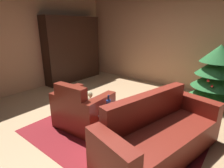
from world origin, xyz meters
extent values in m
plane|color=tan|center=(0.00, 0.00, 0.00)|extent=(7.55, 7.55, 0.00)
cube|color=tan|center=(0.00, 2.68, 1.35)|extent=(6.41, 0.06, 2.71)
cube|color=tan|center=(-3.18, 0.00, 1.35)|extent=(0.06, 5.42, 2.71)
cube|color=maroon|center=(0.05, -0.35, 0.00)|extent=(2.76, 2.15, 0.01)
cube|color=black|center=(-2.75, 1.31, 1.01)|extent=(0.03, 2.00, 2.02)
cube|color=black|center=(-2.93, 2.30, 1.01)|extent=(0.39, 0.03, 2.02)
cube|color=black|center=(-2.93, 0.32, 1.01)|extent=(0.39, 0.03, 2.02)
cube|color=black|center=(-2.93, 1.31, 0.01)|extent=(0.36, 1.95, 0.03)
cube|color=black|center=(-2.93, 1.31, 0.34)|extent=(0.36, 1.95, 0.03)
cube|color=black|center=(-2.93, 1.31, 0.68)|extent=(0.36, 1.95, 0.02)
cube|color=black|center=(-2.93, 1.31, 1.01)|extent=(0.36, 1.95, 0.02)
cube|color=black|center=(-2.93, 1.31, 1.34)|extent=(0.36, 1.95, 0.02)
cube|color=black|center=(-2.93, 1.31, 1.67)|extent=(0.36, 1.95, 0.02)
cube|color=black|center=(-2.93, 1.31, 2.01)|extent=(0.36, 1.95, 0.03)
cube|color=black|center=(-3.08, 1.31, 0.62)|extent=(0.05, 0.85, 0.53)
cube|color=black|center=(-3.06, 1.31, 0.62)|extent=(0.03, 0.88, 0.56)
cube|color=orange|center=(-3.00, 2.24, 0.12)|extent=(0.23, 0.03, 0.19)
cube|color=gold|center=(-2.99, 2.19, 0.12)|extent=(0.26, 0.05, 0.18)
cube|color=#1B568E|center=(-3.02, 2.15, 0.12)|extent=(0.20, 0.04, 0.19)
cube|color=#3D3C1F|center=(-2.98, 2.11, 0.15)|extent=(0.28, 0.03, 0.24)
cube|color=#ABAD8A|center=(-2.98, 2.06, 0.13)|extent=(0.27, 0.04, 0.21)
cube|color=red|center=(-3.01, 2.02, 0.14)|extent=(0.21, 0.03, 0.23)
cube|color=gold|center=(-3.03, 1.97, 0.14)|extent=(0.18, 0.05, 0.24)
cube|color=#117292|center=(-3.00, 2.26, 1.14)|extent=(0.24, 0.03, 0.24)
cube|color=orange|center=(-2.98, 2.22, 1.12)|extent=(0.27, 0.03, 0.20)
cube|color=#147998|center=(-3.03, 2.17, 1.15)|extent=(0.18, 0.05, 0.25)
cube|color=#853F94|center=(-2.99, 2.12, 1.14)|extent=(0.25, 0.03, 0.24)
cube|color=#3F3A30|center=(-3.03, 2.09, 1.12)|extent=(0.18, 0.04, 0.19)
cube|color=navy|center=(-3.02, 2.05, 1.15)|extent=(0.19, 0.04, 0.26)
cube|color=gold|center=(-2.99, 2.22, 1.48)|extent=(0.26, 0.04, 0.25)
cube|color=orange|center=(-3.03, 2.17, 1.48)|extent=(0.18, 0.05, 0.25)
cube|color=#B1AE8A|center=(-2.97, 2.12, 1.48)|extent=(0.29, 0.05, 0.25)
cube|color=#3E261C|center=(-2.99, 2.07, 1.44)|extent=(0.26, 0.04, 0.18)
cube|color=red|center=(-2.98, 2.03, 1.47)|extent=(0.28, 0.04, 0.23)
cube|color=#0B6B90|center=(-3.01, 2.25, 1.78)|extent=(0.22, 0.05, 0.19)
cube|color=orange|center=(-3.03, 2.20, 1.82)|extent=(0.18, 0.04, 0.26)
cube|color=gold|center=(-3.01, 2.16, 1.81)|extent=(0.22, 0.03, 0.25)
cube|color=#BEB48D|center=(-3.01, 2.11, 1.79)|extent=(0.21, 0.04, 0.20)
cube|color=orange|center=(-2.98, 2.07, 1.82)|extent=(0.26, 0.03, 0.27)
cube|color=gold|center=(-3.02, 2.03, 1.77)|extent=(0.19, 0.04, 0.18)
cube|color=purple|center=(-3.02, 1.99, 1.81)|extent=(0.20, 0.03, 0.24)
cube|color=#32883E|center=(-2.97, 1.95, 1.77)|extent=(0.29, 0.05, 0.17)
cube|color=maroon|center=(-0.52, -0.54, 0.20)|extent=(0.65, 0.75, 0.39)
cube|color=maroon|center=(-0.50, -0.81, 0.62)|extent=(0.61, 0.20, 0.46)
cube|color=maroon|center=(-0.14, -0.51, 0.32)|extent=(0.21, 0.71, 0.64)
cube|color=maroon|center=(-0.90, -0.57, 0.32)|extent=(0.21, 0.71, 0.64)
ellipsoid|color=#BFB484|center=(-0.56, -0.47, 0.48)|extent=(0.29, 0.20, 0.18)
sphere|color=#BFB484|center=(-0.56, -0.35, 0.54)|extent=(0.13, 0.13, 0.13)
cube|color=maroon|center=(0.91, -0.42, 0.20)|extent=(1.07, 1.69, 0.41)
cube|color=maroon|center=(0.63, -0.35, 0.63)|extent=(0.52, 1.56, 0.44)
cube|color=maroon|center=(0.70, -1.28, 0.32)|extent=(0.75, 0.36, 0.65)
cube|color=maroon|center=(1.11, 0.44, 0.32)|extent=(0.75, 0.36, 0.65)
cylinder|color=black|center=(0.27, -0.33, 0.19)|extent=(0.04, 0.04, 0.39)
cylinder|color=black|center=(-0.02, -0.15, 0.19)|extent=(0.04, 0.04, 0.39)
cylinder|color=black|center=(-0.02, -0.50, 0.19)|extent=(0.04, 0.04, 0.39)
cylinder|color=silver|center=(0.07, -0.33, 0.40)|extent=(0.72, 0.72, 0.02)
cube|color=gold|center=(0.07, -0.28, 0.42)|extent=(0.23, 0.12, 0.02)
cube|color=gray|center=(0.07, -0.27, 0.44)|extent=(0.18, 0.13, 0.02)
cube|color=red|center=(0.08, -0.27, 0.46)|extent=(0.20, 0.16, 0.03)
cube|color=red|center=(0.06, -0.28, 0.49)|extent=(0.18, 0.14, 0.02)
cylinder|color=navy|center=(0.05, -0.53, 0.53)|extent=(0.07, 0.07, 0.24)
cylinder|color=navy|center=(0.05, -0.53, 0.69)|extent=(0.03, 0.03, 0.08)
cylinder|color=brown|center=(1.11, 1.88, 0.08)|extent=(0.08, 0.08, 0.17)
cone|color=#26642F|center=(1.11, 1.88, 0.35)|extent=(1.07, 1.07, 0.37)
cone|color=#26642F|center=(1.11, 1.88, 0.63)|extent=(0.97, 0.97, 0.37)
cone|color=#26642F|center=(1.11, 1.88, 0.91)|extent=(0.87, 0.87, 0.37)
cone|color=#26642F|center=(1.11, 1.88, 1.19)|extent=(0.76, 0.76, 0.37)
sphere|color=red|center=(1.13, 1.48, 0.57)|extent=(0.05, 0.05, 0.05)
sphere|color=red|center=(0.92, 2.27, 0.27)|extent=(0.05, 0.05, 0.05)
sphere|color=red|center=(1.04, 1.49, 0.67)|extent=(0.06, 0.06, 0.06)
camera|label=1|loc=(1.68, -2.50, 1.75)|focal=28.82mm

